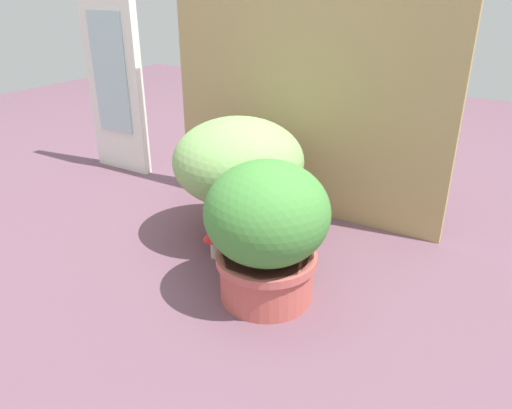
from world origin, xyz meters
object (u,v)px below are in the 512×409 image
Objects in this scene: mushroom_ornament_red at (215,238)px; mushroom_ornament_pink at (254,228)px; grass_planter at (238,169)px; cat at (268,206)px; leafy_planter at (267,229)px.

mushroom_ornament_red is 0.13m from mushroom_ornament_pink.
mushroom_ornament_red is (0.01, -0.16, -0.19)m from grass_planter.
grass_planter is at bearing -150.87° from cat.
cat is at bearing 101.83° from mushroom_ornament_pink.
mushroom_ornament_pink is at bearing -78.17° from cat.
leafy_planter is (0.26, -0.26, -0.04)m from grass_planter.
mushroom_ornament_pink is (0.12, -0.10, -0.15)m from grass_planter.
leafy_planter is at bearing -60.61° from cat.
mushroom_ornament_pink is (0.03, -0.15, -0.01)m from cat.
cat is 3.66× the size of mushroom_ornament_red.
cat is at bearing 119.39° from leafy_planter.
grass_planter reaches higher than mushroom_ornament_red.
cat reaches higher than mushroom_ornament_red.
leafy_planter is at bearing -21.89° from mushroom_ornament_red.
leafy_planter is at bearing -48.86° from mushroom_ornament_pink.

